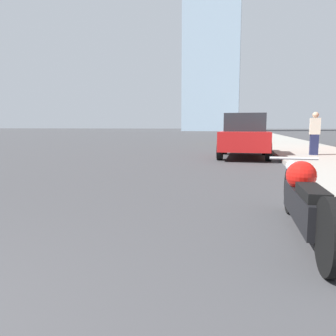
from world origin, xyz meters
TOP-DOWN VIEW (x-y plane):
  - sidewalk at (5.58, 40.00)m, footprint 3.48×240.00m
  - motorcycle at (3.21, 3.56)m, footprint 0.62×2.65m
  - parked_car_red at (2.60, 13.05)m, footprint 1.94×4.28m
  - parked_car_yellow at (2.54, 24.53)m, footprint 2.01×4.52m
  - parked_car_white at (2.54, 34.98)m, footprint 2.02×3.97m
  - parked_car_black at (2.66, 45.51)m, footprint 2.11×4.12m
  - pedestrian at (5.16, 12.97)m, footprint 0.36×0.22m

SIDE VIEW (x-z plane):
  - sidewalk at x=5.58m, z-range 0.00..0.15m
  - motorcycle at x=3.21m, z-range 0.00..0.81m
  - parked_car_black at x=2.66m, z-range 0.00..1.67m
  - parked_car_white at x=2.54m, z-range -0.02..1.69m
  - parked_car_red at x=2.60m, z-range 0.00..1.71m
  - parked_car_yellow at x=2.54m, z-range -0.01..1.72m
  - pedestrian at x=5.16m, z-range 0.16..1.77m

